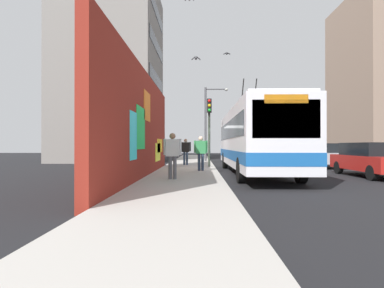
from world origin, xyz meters
The scene contains 13 objects.
ground_plane centered at (0.00, 0.00, 0.00)m, with size 80.00×80.00×0.00m, color black.
sidewalk_slab centered at (0.00, 1.60, 0.07)m, with size 48.00×3.20×0.15m, color #ADA8A0.
graffiti_wall centered at (-4.32, 3.35, 2.29)m, with size 13.35×0.32×4.59m.
building_far_left centered at (11.05, 9.20, 8.27)m, with size 9.64×8.46×16.53m.
city_bus centered at (-1.87, -1.80, 1.83)m, with size 11.43×2.56×5.07m.
parked_car_red centered at (-3.05, -7.00, 0.84)m, with size 4.53×1.91×1.58m.
parked_car_silver centered at (3.08, -7.00, 0.83)m, with size 4.50×1.78×1.58m.
pedestrian_at_curb centered at (-1.64, 0.87, 1.20)m, with size 0.24×0.70×1.77m.
pedestrian_near_wall centered at (-5.50, 1.98, 1.21)m, with size 0.24×0.70×1.78m.
pedestrian_midblock centered at (2.78, 1.87, 1.18)m, with size 0.23×0.77×1.74m.
traffic_light centered at (1.11, 0.35, 2.94)m, with size 0.49×0.28×4.14m.
street_lamp centered at (7.81, 0.21, 3.71)m, with size 0.44×1.96×6.11m.
flying_pigeons centered at (0.25, 0.17, 8.13)m, with size 10.65×3.18×3.27m.
Camera 1 is at (-17.10, 0.93, 1.45)m, focal length 28.13 mm.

